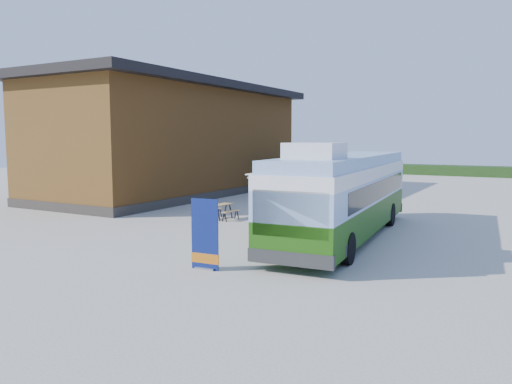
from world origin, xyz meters
The scene contains 10 objects.
ground centered at (0.00, 0.00, 0.00)m, with size 100.00×100.00×0.00m, color #BCB7AD.
barn centered at (-10.50, 10.00, 3.59)m, with size 9.60×21.20×7.50m.
hedge centered at (8.00, 38.00, 0.50)m, with size 40.00×3.00×1.00m, color #264419.
bus centered at (4.84, 0.79, 1.76)m, with size 3.51×12.17×3.69m.
awning centered at (2.70, 1.02, 2.69)m, with size 2.79×4.15×0.50m.
banner centered at (2.86, -5.63, 0.86)m, with size 0.91×0.23×2.09m.
picnic_table centered at (-1.73, 2.25, 0.54)m, with size 1.37×1.24×0.73m.
person_a centered at (0.31, 2.41, 0.90)m, with size 0.65×0.43×1.80m, color #999999.
person_b centered at (-1.65, 12.15, 0.97)m, with size 0.94×0.74×1.94m, color #999999.
slurry_tanker centered at (-2.97, 15.82, 1.32)m, with size 2.09×6.19×2.28m.
Camera 1 is at (11.15, -17.33, 3.82)m, focal length 35.00 mm.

